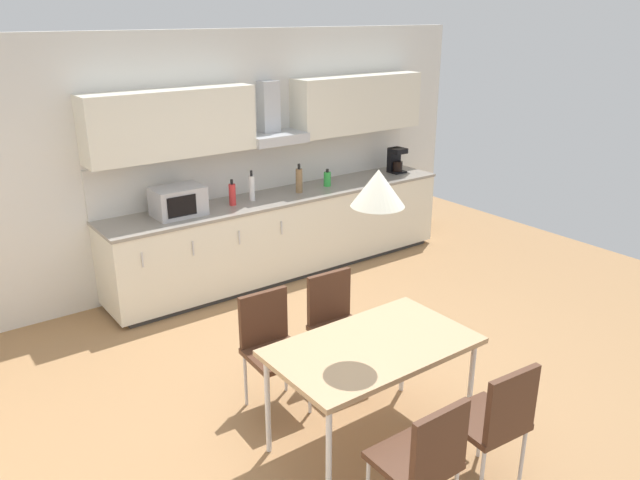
% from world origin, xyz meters
% --- Properties ---
extents(ground_plane, '(8.81, 7.49, 0.02)m').
position_xyz_m(ground_plane, '(0.00, 0.00, -0.01)').
color(ground_plane, '#9E754C').
extents(wall_back, '(7.05, 0.10, 2.58)m').
position_xyz_m(wall_back, '(0.00, 2.55, 1.29)').
color(wall_back, silver).
rests_on(wall_back, ground_plane).
extents(kitchen_counter, '(3.97, 0.68, 0.89)m').
position_xyz_m(kitchen_counter, '(0.87, 2.17, 0.45)').
color(kitchen_counter, '#333333').
rests_on(kitchen_counter, ground_plane).
extents(backsplash_tile, '(3.95, 0.02, 0.49)m').
position_xyz_m(backsplash_tile, '(0.87, 2.48, 1.13)').
color(backsplash_tile, silver).
rests_on(backsplash_tile, kitchen_counter).
extents(upper_wall_cabinets, '(3.95, 0.40, 0.63)m').
position_xyz_m(upper_wall_cabinets, '(0.87, 2.33, 1.74)').
color(upper_wall_cabinets, silver).
extents(microwave, '(0.48, 0.35, 0.28)m').
position_xyz_m(microwave, '(-0.33, 2.17, 1.03)').
color(microwave, '#ADADB2').
rests_on(microwave, kitchen_counter).
extents(coffee_maker, '(0.18, 0.19, 0.30)m').
position_xyz_m(coffee_maker, '(2.53, 2.19, 1.04)').
color(coffee_maker, black).
rests_on(coffee_maker, kitchen_counter).
extents(bottle_brown, '(0.07, 0.07, 0.32)m').
position_xyz_m(bottle_brown, '(1.06, 2.14, 1.02)').
color(bottle_brown, brown).
rests_on(bottle_brown, kitchen_counter).
extents(bottle_green, '(0.08, 0.08, 0.19)m').
position_xyz_m(bottle_green, '(1.47, 2.17, 0.97)').
color(bottle_green, green).
rests_on(bottle_green, kitchen_counter).
extents(bottle_white, '(0.06, 0.06, 0.32)m').
position_xyz_m(bottle_white, '(0.49, 2.18, 1.02)').
color(bottle_white, white).
rests_on(bottle_white, kitchen_counter).
extents(bottle_red, '(0.07, 0.07, 0.27)m').
position_xyz_m(bottle_red, '(0.25, 2.16, 1.00)').
color(bottle_red, red).
rests_on(bottle_red, kitchen_counter).
extents(dining_table, '(1.32, 0.77, 0.75)m').
position_xyz_m(dining_table, '(-0.29, -0.65, 0.70)').
color(dining_table, tan).
rests_on(dining_table, ground_plane).
extents(chair_near_right, '(0.43, 0.43, 0.87)m').
position_xyz_m(chair_near_right, '(-0.01, -1.42, 0.53)').
color(chair_near_right, '#4C2D1E').
rests_on(chair_near_right, ground_plane).
extents(chair_far_right, '(0.42, 0.42, 0.87)m').
position_xyz_m(chair_far_right, '(0.01, 0.12, 0.53)').
color(chair_far_right, '#4C2D1E').
rests_on(chair_far_right, ground_plane).
extents(chair_near_left, '(0.40, 0.40, 0.87)m').
position_xyz_m(chair_near_left, '(-0.59, -1.42, 0.53)').
color(chair_near_left, '#4C2D1E').
rests_on(chair_near_left, ground_plane).
extents(chair_far_left, '(0.42, 0.42, 0.87)m').
position_xyz_m(chair_far_left, '(-0.59, 0.12, 0.53)').
color(chair_far_left, '#4C2D1E').
rests_on(chair_far_left, ground_plane).
extents(pendant_lamp, '(0.32, 0.32, 0.22)m').
position_xyz_m(pendant_lamp, '(-0.29, -0.65, 1.78)').
color(pendant_lamp, silver).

